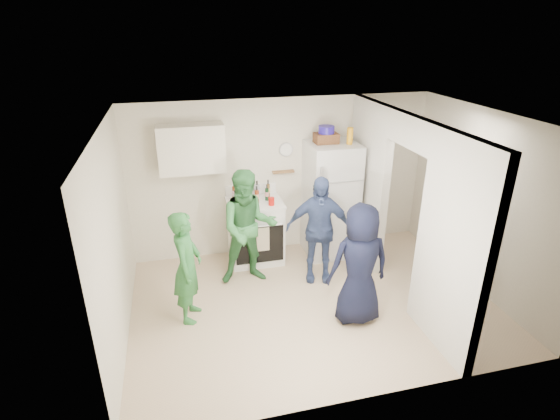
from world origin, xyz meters
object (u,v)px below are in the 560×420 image
(person_green_left, at_px, (187,267))
(person_nook, at_px, (445,232))
(blue_bowl, at_px, (326,130))
(stove, at_px, (255,231))
(yellow_cup_stack_top, at_px, (350,136))
(person_green_center, at_px, (249,228))
(person_denim, at_px, (318,229))
(fridge, at_px, (330,200))
(person_navy, at_px, (359,265))
(wicker_basket, at_px, (326,138))

(person_green_left, relative_size, person_nook, 0.89)
(blue_bowl, distance_m, person_nook, 2.25)
(stove, relative_size, person_green_left, 0.68)
(yellow_cup_stack_top, height_order, person_green_center, yellow_cup_stack_top)
(stove, height_order, blue_bowl, blue_bowl)
(blue_bowl, height_order, person_green_left, blue_bowl)
(person_green_left, xyz_separation_m, person_denim, (1.88, 0.51, 0.06))
(stove, bearing_deg, blue_bowl, 1.02)
(person_denim, distance_m, person_nook, 1.76)
(blue_bowl, distance_m, person_denim, 1.52)
(fridge, height_order, person_nook, fridge)
(fridge, xyz_separation_m, person_navy, (-0.27, -1.79, -0.13))
(yellow_cup_stack_top, bearing_deg, person_navy, -106.12)
(stove, height_order, person_nook, person_nook)
(blue_bowl, relative_size, person_denim, 0.15)
(stove, distance_m, person_navy, 2.07)
(person_navy, bearing_deg, yellow_cup_stack_top, -104.59)
(stove, height_order, person_green_center, person_green_center)
(stove, distance_m, person_green_left, 1.70)
(person_green_left, xyz_separation_m, person_green_center, (0.90, 0.69, 0.11))
(stove, bearing_deg, fridge, -1.41)
(wicker_basket, relative_size, person_denim, 0.22)
(wicker_basket, xyz_separation_m, person_navy, (-0.17, -1.84, -1.13))
(fridge, distance_m, person_green_left, 2.64)
(blue_bowl, relative_size, person_green_left, 0.16)
(fridge, bearing_deg, person_navy, -98.52)
(fridge, height_order, person_denim, fridge)
(fridge, height_order, person_navy, fridge)
(fridge, relative_size, person_green_left, 1.25)
(wicker_basket, distance_m, person_green_center, 1.81)
(wicker_basket, bearing_deg, stove, -178.98)
(person_green_left, bearing_deg, person_navy, -90.29)
(wicker_basket, height_order, blue_bowl, blue_bowl)
(yellow_cup_stack_top, bearing_deg, fridge, 155.56)
(fridge, height_order, person_green_left, fridge)
(blue_bowl, xyz_separation_m, person_navy, (-0.17, -1.84, -1.26))
(wicker_basket, distance_m, yellow_cup_stack_top, 0.36)
(person_navy, bearing_deg, person_nook, -160.42)
(person_green_left, distance_m, person_navy, 2.12)
(fridge, relative_size, person_nook, 1.10)
(stove, distance_m, person_nook, 2.80)
(blue_bowl, distance_m, yellow_cup_stack_top, 0.36)
(wicker_basket, relative_size, person_green_left, 0.24)
(fridge, height_order, yellow_cup_stack_top, yellow_cup_stack_top)
(fridge, relative_size, person_denim, 1.15)
(stove, bearing_deg, person_green_left, -130.67)
(fridge, xyz_separation_m, person_nook, (1.22, -1.30, -0.09))
(yellow_cup_stack_top, height_order, person_green_left, yellow_cup_stack_top)
(person_denim, height_order, person_nook, person_nook)
(stove, bearing_deg, person_nook, -28.60)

